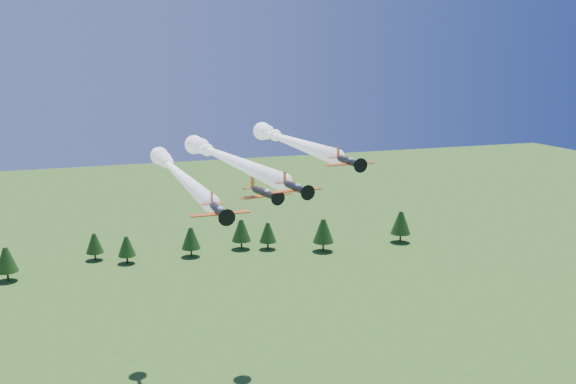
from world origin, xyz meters
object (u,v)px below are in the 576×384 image
object	(u,v)px
plane_lead	(223,156)
plane_left	(177,172)
plane_right	(286,140)
plane_slot	(264,193)

from	to	relation	value
plane_lead	plane_left	bearing A→B (deg)	128.39
plane_right	plane_slot	xyz separation A→B (m)	(-10.12, -18.65, -5.57)
plane_lead	plane_left	xyz separation A→B (m)	(-6.86, 7.27, -3.56)
plane_lead	plane_slot	size ratio (longest dim) A/B	5.76
plane_left	plane_slot	size ratio (longest dim) A/B	6.25
plane_left	plane_right	size ratio (longest dim) A/B	1.20
plane_lead	plane_slot	xyz separation A→B (m)	(3.07, -13.89, -3.86)
plane_right	plane_slot	world-z (taller)	plane_right
plane_right	plane_slot	distance (m)	21.93
plane_lead	plane_right	world-z (taller)	plane_right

